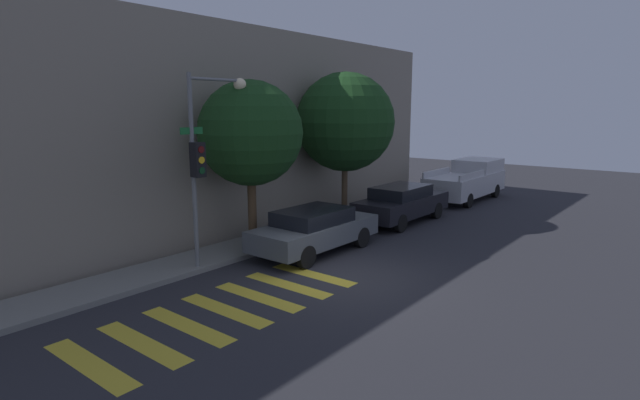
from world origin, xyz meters
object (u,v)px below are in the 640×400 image
tree_near_corner (250,134)px  sedan_near_corner (315,229)px  traffic_light_pole (207,143)px  pickup_truck (468,180)px  sedan_middle (402,203)px  tree_midblock (345,122)px

tree_near_corner → sedan_near_corner: bearing=-62.1°
traffic_light_pole → sedan_near_corner: 4.21m
traffic_light_pole → tree_near_corner: traffic_light_pole is taller
traffic_light_pole → sedan_near_corner: bearing=-23.2°
sedan_near_corner → tree_near_corner: tree_near_corner is taller
traffic_light_pole → sedan_near_corner: (2.96, -1.27, -2.71)m
sedan_near_corner → pickup_truck: 11.69m
pickup_truck → sedan_middle: bearing=180.0°
sedan_middle → tree_near_corner: tree_near_corner is taller
sedan_near_corner → tree_midblock: bearing=23.9°
sedan_near_corner → sedan_middle: size_ratio=0.95×
pickup_truck → tree_midblock: tree_midblock is taller
sedan_middle → tree_midblock: (-1.37, 1.75, 3.08)m
traffic_light_pole → tree_midblock: 6.94m
sedan_middle → tree_near_corner: 7.07m
sedan_middle → sedan_near_corner: bearing=180.0°
sedan_middle → tree_midblock: size_ratio=0.82×
sedan_middle → pickup_truck: (6.37, -0.00, 0.17)m
traffic_light_pole → tree_near_corner: (2.04, 0.48, 0.16)m
traffic_light_pole → pickup_truck: (14.65, -1.27, -2.50)m
traffic_light_pole → tree_midblock: bearing=4.0°
traffic_light_pole → sedan_middle: 8.79m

